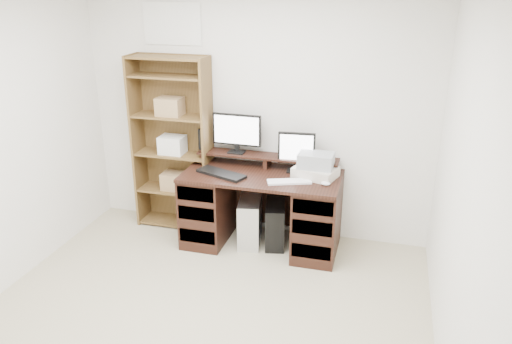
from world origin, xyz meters
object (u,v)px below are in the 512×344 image
at_px(monitor_wide, 237,131).
at_px(tower_silver, 250,220).
at_px(bookshelf, 173,142).
at_px(desk, 262,208).
at_px(monitor_small, 296,150).
at_px(tower_black, 275,224).
at_px(printer, 315,172).

bearing_deg(monitor_wide, tower_silver, -45.25).
bearing_deg(bookshelf, desk, -12.05).
relative_size(monitor_small, tower_silver, 0.83).
bearing_deg(desk, monitor_wide, 145.03).
distance_m(tower_silver, tower_black, 0.25).
xyz_separation_m(printer, tower_silver, (-0.63, -0.04, -0.56)).
height_order(monitor_small, tower_black, monitor_small).
distance_m(monitor_wide, monitor_small, 0.62).
bearing_deg(tower_black, bookshelf, 159.82).
relative_size(printer, tower_black, 0.83).
relative_size(tower_silver, tower_black, 1.01).
distance_m(monitor_wide, printer, 0.88).
bearing_deg(bookshelf, tower_silver, -12.42).
height_order(monitor_wide, tower_black, monitor_wide).
bearing_deg(desk, tower_silver, 170.53).
distance_m(desk, tower_black, 0.22).
xyz_separation_m(monitor_wide, tower_black, (0.44, -0.17, -0.87)).
bearing_deg(tower_black, tower_silver, 174.57).
height_order(monitor_small, printer, monitor_small).
relative_size(monitor_wide, bookshelf, 0.27).
xyz_separation_m(monitor_wide, printer, (0.81, -0.15, -0.29)).
xyz_separation_m(monitor_small, printer, (0.21, -0.10, -0.16)).
relative_size(monitor_wide, monitor_small, 1.28).
xyz_separation_m(printer, bookshelf, (-1.50, 0.15, 0.12)).
bearing_deg(tower_silver, tower_black, -3.96).
distance_m(tower_black, bookshelf, 1.33).
bearing_deg(monitor_wide, desk, -33.63).
relative_size(printer, tower_silver, 0.82).
relative_size(monitor_wide, tower_silver, 1.05).
height_order(monitor_wide, printer, monitor_wide).
bearing_deg(tower_black, printer, -9.68).
bearing_deg(tower_silver, desk, -19.91).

